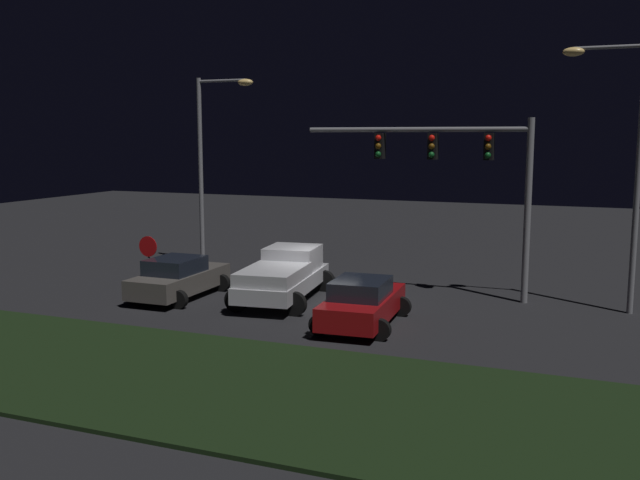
{
  "coord_description": "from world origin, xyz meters",
  "views": [
    {
      "loc": [
        9.25,
        -23.1,
        5.87
      ],
      "look_at": [
        -0.23,
        0.7,
        2.12
      ],
      "focal_mm": 39.97,
      "sensor_mm": 36.0,
      "label": 1
    }
  ],
  "objects": [
    {
      "name": "stop_sign",
      "position": [
        -6.18,
        -1.45,
        1.56
      ],
      "size": [
        0.76,
        0.08,
        2.23
      ],
      "color": "slate",
      "rests_on": "ground_plane"
    },
    {
      "name": "car_sedan",
      "position": [
        2.47,
        -2.53,
        0.74
      ],
      "size": [
        2.65,
        4.5,
        1.51
      ],
      "rotation": [
        0.0,
        0.0,
        1.63
      ],
      "color": "maroon",
      "rests_on": "ground_plane"
    },
    {
      "name": "street_lamp_right",
      "position": [
        9.79,
        2.26,
        5.52
      ],
      "size": [
        2.63,
        0.44,
        8.85
      ],
      "color": "slate",
      "rests_on": "ground_plane"
    },
    {
      "name": "car_sedan_far",
      "position": [
        -4.99,
        -1.33,
        0.74
      ],
      "size": [
        2.49,
        4.41,
        1.51
      ],
      "rotation": [
        0.0,
        0.0,
        1.57
      ],
      "color": "#514C47",
      "rests_on": "ground_plane"
    },
    {
      "name": "street_lamp_left",
      "position": [
        -7.04,
        4.68,
        5.28
      ],
      "size": [
        2.77,
        0.44,
        8.4
      ],
      "color": "slate",
      "rests_on": "ground_plane"
    },
    {
      "name": "pickup_truck",
      "position": [
        -1.25,
        -0.22,
        1.0
      ],
      "size": [
        3.31,
        5.6,
        1.8
      ],
      "rotation": [
        0.0,
        0.0,
        1.69
      ],
      "color": "#B7B7BC",
      "rests_on": "ground_plane"
    },
    {
      "name": "ground_plane",
      "position": [
        0.0,
        0.0,
        0.0
      ],
      "size": [
        80.0,
        80.0,
        0.0
      ],
      "primitive_type": "plane",
      "color": "black"
    },
    {
      "name": "traffic_signal_gantry",
      "position": [
        4.39,
        2.53,
        4.9
      ],
      "size": [
        8.32,
        0.56,
        6.5
      ],
      "color": "slate",
      "rests_on": "ground_plane"
    },
    {
      "name": "grass_median",
      "position": [
        0.0,
        -8.9,
        0.05
      ],
      "size": [
        23.48,
        6.79,
        0.1
      ],
      "primitive_type": "cube",
      "color": "black",
      "rests_on": "ground_plane"
    }
  ]
}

